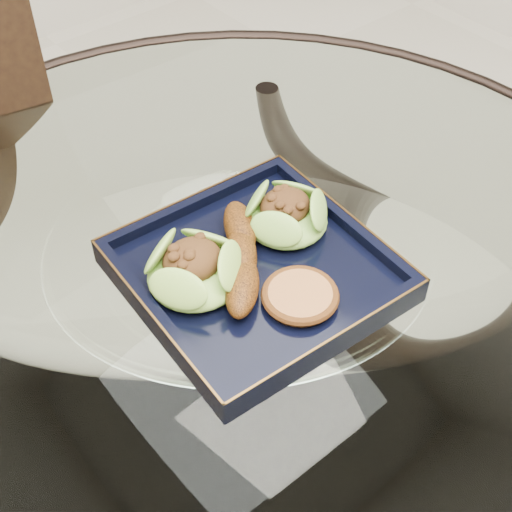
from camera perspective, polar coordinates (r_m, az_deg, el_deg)
dining_table at (r=0.95m, az=-1.19°, el=-8.13°), size 1.13×1.13×0.77m
navy_plate at (r=0.81m, az=0.00°, el=-1.49°), size 0.29×0.29×0.02m
lettuce_wrap_left at (r=0.77m, az=-4.92°, el=-1.21°), size 0.12×0.12×0.04m
lettuce_wrap_right at (r=0.84m, az=2.45°, el=3.21°), size 0.11×0.11×0.04m
roasted_plantain at (r=0.79m, az=-1.21°, el=-0.00°), size 0.13×0.16×0.03m
crumb_patty at (r=0.76m, az=3.54°, el=-3.26°), size 0.07×0.07×0.01m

